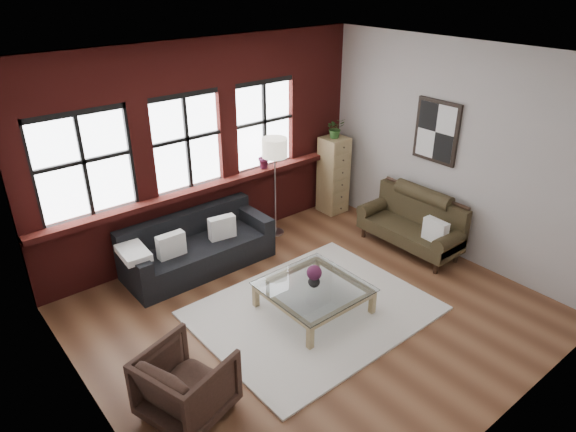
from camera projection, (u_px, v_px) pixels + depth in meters
floor at (311, 312)px, 6.71m from camera, size 5.50×5.50×0.00m
ceiling at (317, 61)px, 5.29m from camera, size 5.50×5.50×0.00m
wall_back at (203, 148)px, 7.74m from camera, size 5.50×0.00×5.50m
wall_front at (514, 299)px, 4.27m from camera, size 5.50×0.00×5.50m
wall_left at (78, 286)px, 4.44m from camera, size 0.00×5.00×5.00m
wall_right at (453, 152)px, 7.56m from camera, size 0.00×5.00×5.00m
brick_backwall at (205, 149)px, 7.69m from camera, size 5.50×0.12×3.20m
sill_ledge at (211, 185)px, 7.88m from camera, size 5.50×0.30×0.08m
window_left at (83, 167)px, 6.61m from camera, size 1.38×0.10×1.50m
window_mid at (186, 143)px, 7.46m from camera, size 1.38×0.10×1.50m
window_right at (263, 126)px, 8.26m from camera, size 1.38×0.10×1.50m
wall_poster at (437, 131)px, 7.64m from camera, size 0.05×0.74×0.94m
shag_rug at (313, 311)px, 6.72m from camera, size 2.93×2.31×0.03m
dark_sofa at (198, 244)px, 7.54m from camera, size 2.19×0.89×0.79m
pillow_a at (171, 245)px, 7.12m from camera, size 0.40×0.14×0.34m
pillow_b at (222, 227)px, 7.60m from camera, size 0.42×0.20×0.34m
vintage_settee at (410, 224)px, 8.01m from camera, size 0.75×1.69×0.90m
pillow_settee at (435, 231)px, 7.55m from camera, size 0.16×0.39×0.34m
armchair at (187, 384)px, 5.08m from camera, size 1.01×0.99×0.74m
coffee_table at (314, 299)px, 6.67m from camera, size 1.20×1.20×0.40m
vase at (314, 281)px, 6.54m from camera, size 0.20×0.20×0.16m
flowers at (314, 273)px, 6.49m from camera, size 0.20×0.20×0.20m
drawer_chest at (333, 175)px, 9.18m from camera, size 0.43×0.43×1.39m
potted_plant_top at (335, 128)px, 8.79m from camera, size 0.38×0.35×0.35m
floor_lamp at (275, 183)px, 8.28m from camera, size 0.40×0.40×1.81m
sill_plant at (265, 157)px, 8.33m from camera, size 0.27×0.24×0.40m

